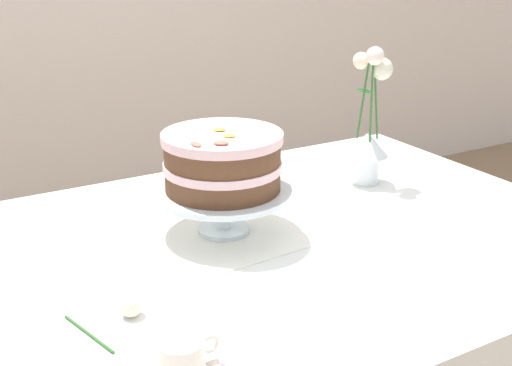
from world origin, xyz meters
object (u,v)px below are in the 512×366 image
Objects in this scene: cake_stand at (223,197)px; layer_cake at (223,161)px; flower_vase at (369,132)px; fallen_rose at (129,307)px; dining_table at (280,278)px; teacup at (182,359)px.

layer_cake is at bearing -129.21° from cake_stand.
flower_vase is 2.51× the size of fallen_rose.
cake_stand reaches higher than dining_table.
teacup is (-0.28, -0.40, -0.06)m from cake_stand.
teacup is 0.18m from fallen_rose.
cake_stand is 0.37m from fallen_rose.
dining_table is at bearing -47.77° from cake_stand.
flower_vase reaches higher than layer_cake.
cake_stand is 0.47m from flower_vase.
flower_vase is (0.46, 0.09, 0.05)m from cake_stand.
teacup is (-0.36, -0.31, 0.11)m from dining_table.
teacup reaches higher than dining_table.
fallen_rose is at bearing -142.91° from layer_cake.
dining_table is 10.02× the size of fallen_rose.
flower_vase is (0.38, 0.19, 0.23)m from dining_table.
flower_vase is (0.46, 0.09, -0.03)m from layer_cake.
teacup is at bearing -124.50° from cake_stand.
layer_cake is 0.47m from flower_vase.
teacup is at bearing -124.50° from layer_cake.
dining_table is 0.49m from teacup.
fallen_rose is at bearing 94.37° from teacup.
flower_vase reaches higher than teacup.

